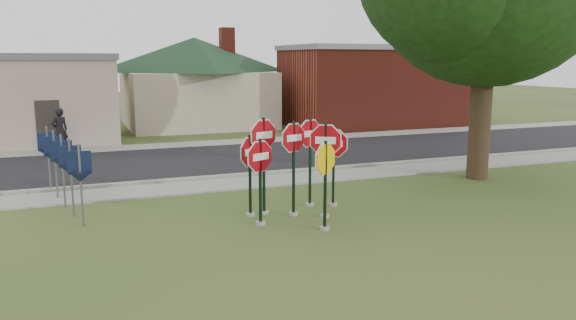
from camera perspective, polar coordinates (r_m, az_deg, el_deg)
name	(u,v)px	position (r m, az deg, el deg)	size (l,w,h in m)	color
ground	(316,232)	(13.10, 2.89, -7.34)	(120.00, 120.00, 0.00)	#314D1D
sidewalk_near	(246,183)	(18.08, -4.31, -2.33)	(60.00, 1.60, 0.06)	gray
road	(212,160)	(22.34, -7.73, 0.00)	(60.00, 7.00, 0.04)	black
sidewalk_far	(190,145)	(26.48, -9.96, 1.56)	(60.00, 1.60, 0.06)	gray
curb	(237,176)	(19.00, -5.21, -1.60)	(60.00, 0.20, 0.14)	gray
stop_sign_center	(294,156)	(14.11, 0.57, 0.44)	(0.98, 0.34, 2.52)	gray
stop_sign_yellow	(325,174)	(12.96, 3.81, -1.48)	(0.93, 0.54, 2.22)	gray
stop_sign_left	(260,171)	(13.36, -2.84, -1.11)	(0.98, 0.44, 2.20)	gray
stop_sign_right	(325,156)	(13.94, 3.82, 0.38)	(0.95, 0.61, 2.53)	gray
stop_sign_back_right	(310,150)	(15.05, 2.27, 1.05)	(1.02, 0.28, 2.51)	gray
stop_sign_back_left	(264,151)	(14.23, -2.49, 0.88)	(1.06, 0.41, 2.62)	gray
stop_sign_far_right	(334,157)	(15.12, 4.66, 0.36)	(0.87, 0.64, 2.26)	gray
stop_sign_far_left	(250,165)	(14.13, -3.90, -0.56)	(0.84, 0.65, 2.19)	gray
route_sign_row	(62,163)	(16.10, -21.94, -0.27)	(1.43, 4.63, 2.00)	#59595E
building_house	(195,64)	(34.13, -9.46, 9.58)	(11.60, 11.60, 6.20)	beige
building_brick	(372,85)	(34.49, 8.50, 7.55)	(10.20, 6.20, 4.75)	maroon
bg_tree_right	(437,38)	(46.23, 14.88, 11.92)	(5.60, 5.60, 8.40)	black
pedestrian	(60,130)	(25.69, -22.17, 2.85)	(0.68, 0.44, 1.85)	black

